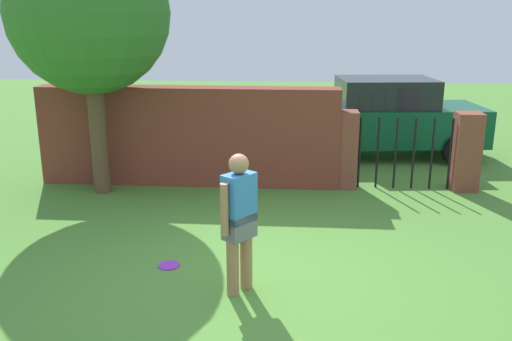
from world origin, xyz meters
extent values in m
plane|color=#4C8433|center=(0.00, 0.00, 0.00)|extent=(40.00, 40.00, 0.00)
cube|color=brown|center=(-1.50, 3.75, 0.90)|extent=(5.48, 0.50, 1.80)
cylinder|color=brown|center=(-2.96, 3.11, 1.17)|extent=(0.29, 0.29, 2.34)
sphere|color=#337028|center=(-2.96, 3.11, 3.07)|extent=(2.65, 2.65, 2.65)
cylinder|color=#9E704C|center=(-0.06, -0.27, 0.42)|extent=(0.14, 0.14, 0.85)
cylinder|color=#9E704C|center=(-0.19, -0.45, 0.42)|extent=(0.14, 0.14, 0.85)
cube|color=slate|center=(-0.13, -0.36, 0.80)|extent=(0.39, 0.42, 0.28)
cube|color=#3372BF|center=(-0.13, -0.36, 1.12)|extent=(0.39, 0.42, 0.55)
sphere|color=#9E704C|center=(-0.13, -0.36, 1.51)|extent=(0.22, 0.22, 0.22)
cylinder|color=#9E704C|center=(0.01, -0.18, 1.05)|extent=(0.09, 0.09, 0.58)
cylinder|color=#9E704C|center=(-0.26, -0.54, 1.05)|extent=(0.09, 0.09, 0.58)
cube|color=brown|center=(1.34, 3.75, 0.70)|extent=(0.44, 0.44, 1.40)
cube|color=brown|center=(3.48, 3.75, 0.70)|extent=(0.44, 0.44, 1.40)
cylinder|color=black|center=(1.61, 3.75, 0.65)|extent=(0.04, 0.04, 1.30)
cylinder|color=black|center=(1.93, 3.75, 0.65)|extent=(0.04, 0.04, 1.30)
cylinder|color=black|center=(2.25, 3.75, 0.65)|extent=(0.04, 0.04, 1.30)
cylinder|color=black|center=(2.57, 3.75, 0.65)|extent=(0.04, 0.04, 1.30)
cylinder|color=black|center=(2.89, 3.75, 0.65)|extent=(0.04, 0.04, 1.30)
cylinder|color=black|center=(3.21, 3.75, 0.65)|extent=(0.04, 0.04, 1.30)
cube|color=#0C4C2D|center=(2.37, 6.14, 0.72)|extent=(4.36, 2.15, 0.80)
cube|color=#1E2328|center=(2.37, 6.14, 1.42)|extent=(2.15, 1.71, 0.60)
cylinder|color=black|center=(1.11, 5.15, 0.32)|extent=(0.66, 0.29, 0.64)
cylinder|color=black|center=(0.92, 6.84, 0.32)|extent=(0.66, 0.29, 0.64)
cylinder|color=black|center=(3.82, 5.44, 0.32)|extent=(0.66, 0.29, 0.64)
cylinder|color=black|center=(3.64, 7.13, 0.32)|extent=(0.66, 0.29, 0.64)
cylinder|color=purple|center=(-1.09, 0.22, 0.01)|extent=(0.27, 0.27, 0.02)
camera|label=1|loc=(0.50, -6.03, 3.06)|focal=38.75mm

